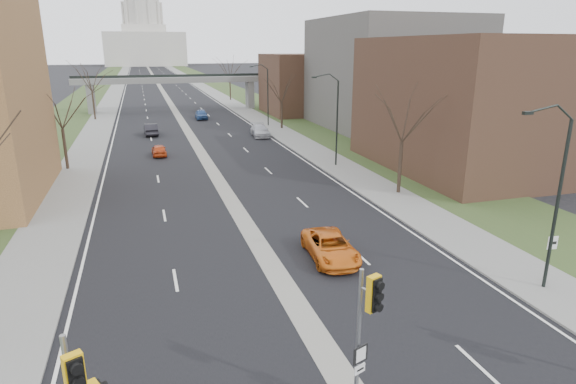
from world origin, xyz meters
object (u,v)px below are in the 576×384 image
car_right_near (330,247)px  car_right_far (201,114)px  car_left_far (151,129)px  speed_limit_sign (551,251)px  signal_pole_median (367,320)px  car_left_near (159,150)px  car_right_mid (260,131)px

car_right_near → car_right_far: (-0.01, 55.89, 0.08)m
car_left_far → car_right_far: 15.39m
car_left_far → speed_limit_sign: bearing=106.9°
speed_limit_sign → car_left_far: 51.67m
speed_limit_sign → car_right_far: bearing=105.4°
signal_pole_median → car_right_near: bearing=52.0°
car_left_near → signal_pole_median: bearing=94.9°
car_right_mid → car_right_far: size_ratio=1.14×
car_left_near → car_left_far: (-0.46, 13.28, 0.14)m
speed_limit_sign → car_right_far: 62.39m
car_left_far → signal_pole_median: bearing=92.5°
signal_pole_median → car_right_far: size_ratio=1.11×
signal_pole_median → car_left_near: (-4.30, 40.90, -2.85)m
speed_limit_sign → car_left_near: 39.20m
car_left_near → car_right_near: size_ratio=0.73×
car_right_far → signal_pole_median: bearing=-90.5°
car_left_far → car_right_near: bearing=98.3°
signal_pole_median → car_left_near: bearing=75.0°
speed_limit_sign → car_left_far: (-17.17, 48.72, -1.01)m
car_left_near → car_left_far: bearing=-89.1°
car_right_far → car_right_mid: bearing=-71.1°
signal_pole_median → car_left_far: signal_pole_median is taller
car_left_far → car_right_mid: car_left_far is taller
car_right_far → car_left_near: bearing=-103.9°
car_left_near → car_right_mid: car_right_mid is taller
speed_limit_sign → car_left_far: size_ratio=0.52×
signal_pole_median → car_left_near: size_ratio=1.37×
car_left_near → car_left_far: size_ratio=0.79×
signal_pole_median → car_left_far: 54.46m
car_left_near → speed_limit_sign: bearing=114.2°
car_right_far → car_left_far: bearing=-119.7°
car_right_near → car_right_far: size_ratio=1.10×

